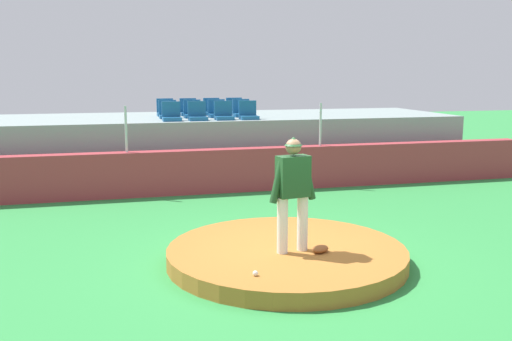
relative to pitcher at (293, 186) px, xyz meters
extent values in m
plane|color=#308E42|center=(-0.02, 0.22, -1.28)|extent=(60.00, 60.00, 0.00)
cylinder|color=#A9692B|center=(-0.02, 0.22, -1.15)|extent=(3.77, 3.77, 0.25)
cylinder|color=silver|center=(-0.17, -0.03, -0.60)|extent=(0.17, 0.17, 0.86)
cylinder|color=silver|center=(0.17, 0.03, -0.60)|extent=(0.17, 0.17, 0.86)
cube|color=#1E4723|center=(0.00, 0.00, 0.15)|extent=(0.53, 0.34, 0.62)
cylinder|color=#1E4723|center=(-0.25, -0.05, 0.11)|extent=(0.28, 0.16, 0.70)
cylinder|color=#1E4723|center=(0.25, 0.05, 0.11)|extent=(0.29, 0.16, 0.70)
sphere|color=#8C6647|center=(0.00, 0.00, 0.60)|extent=(0.24, 0.24, 0.24)
cone|color=#1E4723|center=(0.00, 0.00, 0.68)|extent=(0.32, 0.32, 0.13)
sphere|color=white|center=(-0.81, -0.89, -0.99)|extent=(0.07, 0.07, 0.07)
ellipsoid|color=brown|center=(0.40, -0.16, -0.97)|extent=(0.36, 0.32, 0.11)
cube|color=#A2353C|center=(-0.02, 5.73, -0.74)|extent=(16.90, 0.40, 1.09)
cylinder|color=silver|center=(-2.28, 5.73, 0.36)|extent=(0.06, 0.06, 1.10)
cylinder|color=silver|center=(2.61, 5.73, 0.36)|extent=(0.06, 0.06, 1.10)
cube|color=gray|center=(-0.02, 8.47, -0.43)|extent=(14.68, 4.06, 1.70)
cube|color=#195587|center=(-1.07, 6.93, 0.47)|extent=(0.48, 0.44, 0.10)
cube|color=#195587|center=(-1.07, 7.11, 0.72)|extent=(0.48, 0.08, 0.40)
cube|color=#195587|center=(-0.38, 6.93, 0.47)|extent=(0.48, 0.44, 0.10)
cube|color=#195587|center=(-0.38, 7.11, 0.72)|extent=(0.48, 0.08, 0.40)
cube|color=#195587|center=(0.33, 6.93, 0.47)|extent=(0.48, 0.44, 0.10)
cube|color=#195587|center=(0.33, 7.11, 0.72)|extent=(0.48, 0.08, 0.40)
cube|color=#195587|center=(1.01, 6.90, 0.47)|extent=(0.48, 0.44, 0.10)
cube|color=#195587|center=(1.01, 7.08, 0.72)|extent=(0.48, 0.08, 0.40)
cube|color=#195587|center=(-1.07, 7.78, 0.47)|extent=(0.48, 0.44, 0.10)
cube|color=#195587|center=(-1.07, 7.96, 0.72)|extent=(0.48, 0.08, 0.40)
cube|color=#195587|center=(-0.38, 7.81, 0.47)|extent=(0.48, 0.44, 0.10)
cube|color=#195587|center=(-0.38, 7.99, 0.72)|extent=(0.48, 0.08, 0.40)
cube|color=#195587|center=(0.31, 7.82, 0.47)|extent=(0.48, 0.44, 0.10)
cube|color=#195587|center=(0.31, 8.00, 0.72)|extent=(0.48, 0.08, 0.40)
cube|color=#195587|center=(1.03, 7.82, 0.47)|extent=(0.48, 0.44, 0.10)
cube|color=#195587|center=(1.03, 8.00, 0.72)|extent=(0.48, 0.08, 0.40)
cube|color=#195587|center=(-1.06, 8.71, 0.47)|extent=(0.48, 0.44, 0.10)
cube|color=#195587|center=(-1.06, 8.89, 0.72)|extent=(0.48, 0.08, 0.40)
cube|color=#195587|center=(-0.38, 8.67, 0.47)|extent=(0.48, 0.44, 0.10)
cube|color=#195587|center=(-0.38, 8.85, 0.72)|extent=(0.48, 0.08, 0.40)
cube|color=#195587|center=(0.32, 8.70, 0.47)|extent=(0.48, 0.44, 0.10)
cube|color=#195587|center=(0.32, 8.88, 0.72)|extent=(0.48, 0.08, 0.40)
cube|color=#195587|center=(1.02, 8.71, 0.47)|extent=(0.48, 0.44, 0.10)
cube|color=#195587|center=(1.02, 8.89, 0.72)|extent=(0.48, 0.08, 0.40)
camera|label=1|loc=(-2.62, -7.96, 1.70)|focal=39.74mm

